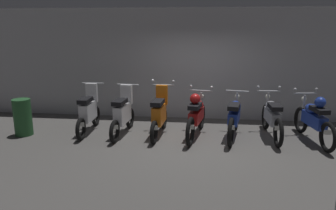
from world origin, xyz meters
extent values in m
plane|color=#565451|center=(0.00, 0.00, 0.00)|extent=(80.00, 80.00, 0.00)
cube|color=#ADADB2|center=(0.00, 2.24, 1.54)|extent=(16.00, 0.30, 3.07)
torus|color=black|center=(-2.67, 1.10, 0.27)|extent=(0.10, 0.53, 0.53)
torus|color=black|center=(-2.64, -0.05, 0.27)|extent=(0.10, 0.53, 0.53)
cube|color=silver|center=(-2.66, 0.52, 0.54)|extent=(0.24, 0.74, 0.44)
cube|color=silver|center=(-2.66, 0.87, 0.94)|extent=(0.28, 0.13, 0.48)
cube|color=black|center=(-2.65, 0.36, 0.85)|extent=(0.25, 0.53, 0.10)
cylinder|color=#B7BABF|center=(-2.67, 1.01, 1.16)|extent=(0.56, 0.05, 0.04)
cylinder|color=#B7BABF|center=(-2.67, 1.05, 0.69)|extent=(0.06, 0.15, 0.85)
sphere|color=silver|center=(-2.67, 1.05, 1.01)|extent=(0.12, 0.12, 0.12)
cube|color=white|center=(-2.64, -0.03, 0.36)|extent=(0.16, 0.02, 0.10)
torus|color=black|center=(-1.73, 1.00, 0.27)|extent=(0.13, 0.54, 0.53)
torus|color=black|center=(-1.82, -0.15, 0.27)|extent=(0.13, 0.54, 0.53)
cube|color=silver|center=(-1.77, 0.43, 0.54)|extent=(0.28, 0.75, 0.44)
cube|color=silver|center=(-1.74, 0.77, 0.94)|extent=(0.29, 0.14, 0.48)
cube|color=black|center=(-1.78, 0.27, 0.85)|extent=(0.28, 0.54, 0.10)
cylinder|color=#B7BABF|center=(-1.73, 0.91, 1.16)|extent=(0.56, 0.08, 0.04)
cylinder|color=#B7BABF|center=(-1.73, 0.95, 0.69)|extent=(0.07, 0.15, 0.85)
sphere|color=silver|center=(-1.73, 0.95, 1.01)|extent=(0.12, 0.12, 0.12)
cube|color=white|center=(-1.81, -0.12, 0.36)|extent=(0.16, 0.02, 0.10)
torus|color=black|center=(-0.85, 1.04, 0.27)|extent=(0.13, 0.53, 0.53)
torus|color=black|center=(-0.92, -0.10, 0.27)|extent=(0.13, 0.53, 0.53)
cube|color=orange|center=(-0.89, 0.47, 0.54)|extent=(0.27, 0.75, 0.44)
cube|color=orange|center=(-0.86, 0.81, 0.94)|extent=(0.29, 0.14, 0.48)
cube|color=black|center=(-0.90, 0.31, 0.85)|extent=(0.27, 0.54, 0.10)
cylinder|color=#B7BABF|center=(-0.85, 0.95, 1.16)|extent=(0.56, 0.07, 0.04)
sphere|color=#B7BABF|center=(-1.11, 0.97, 1.26)|extent=(0.07, 0.07, 0.07)
sphere|color=#B7BABF|center=(-0.59, 0.93, 1.26)|extent=(0.07, 0.07, 0.07)
cylinder|color=#B7BABF|center=(-0.85, 1.00, 0.69)|extent=(0.07, 0.15, 0.85)
sphere|color=silver|center=(-0.85, 1.00, 1.01)|extent=(0.12, 0.12, 0.12)
cube|color=white|center=(-0.92, -0.08, 0.36)|extent=(0.16, 0.02, 0.10)
torus|color=black|center=(0.11, 1.14, 0.33)|extent=(0.20, 0.66, 0.65)
torus|color=black|center=(-0.11, -0.14, 0.33)|extent=(0.20, 0.66, 0.65)
cube|color=red|center=(0.00, 0.50, 0.52)|extent=(0.36, 0.86, 0.28)
ellipsoid|color=red|center=(0.03, 0.65, 0.73)|extent=(0.33, 0.48, 0.22)
cube|color=black|center=(-0.03, 0.32, 0.80)|extent=(0.33, 0.55, 0.10)
cylinder|color=#B7BABF|center=(0.10, 1.04, 1.02)|extent=(0.56, 0.13, 0.04)
sphere|color=#B7BABF|center=(-0.16, 1.08, 1.12)|extent=(0.07, 0.07, 0.07)
sphere|color=#B7BABF|center=(0.35, 0.99, 1.12)|extent=(0.07, 0.07, 0.07)
cylinder|color=#B7BABF|center=(0.10, 1.09, 0.65)|extent=(0.08, 0.17, 0.65)
sphere|color=silver|center=(0.10, 1.09, 0.87)|extent=(0.12, 0.12, 0.12)
cube|color=white|center=(-0.11, -0.11, 0.43)|extent=(0.16, 0.04, 0.10)
sphere|color=red|center=(-0.03, 0.32, 0.97)|extent=(0.24, 0.24, 0.24)
torus|color=black|center=(1.00, 1.19, 0.33)|extent=(0.21, 0.66, 0.65)
torus|color=black|center=(0.77, -0.09, 0.33)|extent=(0.21, 0.66, 0.65)
cube|color=#1E389E|center=(0.89, 0.55, 0.52)|extent=(0.37, 0.86, 0.28)
ellipsoid|color=#1E389E|center=(0.91, 0.70, 0.73)|extent=(0.34, 0.48, 0.22)
cube|color=black|center=(0.85, 0.37, 0.80)|extent=(0.33, 0.56, 0.10)
cylinder|color=#B7BABF|center=(0.99, 1.09, 1.02)|extent=(0.56, 0.14, 0.04)
cylinder|color=#B7BABF|center=(0.99, 1.14, 0.65)|extent=(0.08, 0.17, 0.65)
sphere|color=silver|center=(0.99, 1.14, 0.87)|extent=(0.12, 0.12, 0.12)
cube|color=white|center=(0.77, -0.06, 0.43)|extent=(0.16, 0.04, 0.10)
torus|color=black|center=(1.75, 1.28, 0.33)|extent=(0.11, 0.65, 0.65)
torus|color=black|center=(1.79, -0.02, 0.33)|extent=(0.11, 0.65, 0.65)
cube|color=#9EA0A8|center=(1.77, 0.63, 0.52)|extent=(0.24, 0.84, 0.28)
ellipsoid|color=#9EA0A8|center=(1.77, 0.78, 0.73)|extent=(0.27, 0.45, 0.22)
cube|color=black|center=(1.78, 0.45, 0.80)|extent=(0.25, 0.53, 0.10)
cylinder|color=#B7BABF|center=(1.76, 1.17, 1.02)|extent=(0.56, 0.05, 0.04)
sphere|color=#B7BABF|center=(1.50, 1.17, 1.12)|extent=(0.07, 0.07, 0.07)
sphere|color=#B7BABF|center=(2.02, 1.18, 1.12)|extent=(0.07, 0.07, 0.07)
cylinder|color=#B7BABF|center=(1.75, 1.23, 0.65)|extent=(0.06, 0.16, 0.65)
sphere|color=silver|center=(1.75, 1.23, 0.87)|extent=(0.12, 0.12, 0.12)
cube|color=white|center=(1.79, 0.00, 0.43)|extent=(0.16, 0.02, 0.10)
torus|color=black|center=(2.56, 1.08, 0.33)|extent=(0.19, 0.66, 0.65)
torus|color=black|center=(2.75, -0.20, 0.33)|extent=(0.19, 0.66, 0.65)
cube|color=#1E389E|center=(2.66, 0.44, 0.52)|extent=(0.34, 0.86, 0.28)
ellipsoid|color=#1E389E|center=(2.63, 0.60, 0.73)|extent=(0.32, 0.47, 0.22)
cube|color=black|center=(2.68, 0.26, 0.80)|extent=(0.31, 0.55, 0.10)
cylinder|color=#B7BABF|center=(2.58, 0.98, 1.02)|extent=(0.56, 0.12, 0.04)
sphere|color=#B7BABF|center=(2.32, 0.94, 1.12)|extent=(0.07, 0.07, 0.07)
sphere|color=#B7BABF|center=(2.83, 1.02, 1.12)|extent=(0.07, 0.07, 0.07)
cylinder|color=#B7BABF|center=(2.57, 1.03, 0.65)|extent=(0.08, 0.17, 0.65)
sphere|color=silver|center=(2.57, 1.03, 0.87)|extent=(0.12, 0.12, 0.12)
cube|color=white|center=(2.75, -0.18, 0.43)|extent=(0.16, 0.04, 0.10)
sphere|color=#1E389E|center=(2.68, 0.26, 0.97)|extent=(0.24, 0.24, 0.24)
cylinder|color=#26592D|center=(-4.16, 0.15, 0.44)|extent=(0.42, 0.42, 0.89)
camera|label=1|loc=(0.15, -6.92, 2.57)|focal=34.65mm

